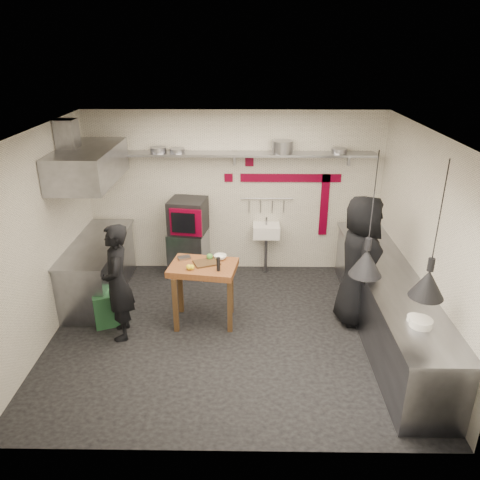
{
  "coord_description": "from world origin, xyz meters",
  "views": [
    {
      "loc": [
        0.2,
        -5.6,
        3.81
      ],
      "look_at": [
        0.12,
        0.3,
        1.29
      ],
      "focal_mm": 35.0,
      "sensor_mm": 36.0,
      "label": 1
    }
  ],
  "objects_px": {
    "oven_stand": "(189,253)",
    "chef_left": "(117,283)",
    "prep_table": "(204,293)",
    "chef_right": "(360,261)",
    "combi_oven": "(188,216)",
    "green_bin": "(107,307)"
  },
  "relations": [
    {
      "from": "combi_oven",
      "to": "prep_table",
      "type": "height_order",
      "value": "combi_oven"
    },
    {
      "from": "combi_oven",
      "to": "chef_left",
      "type": "relative_size",
      "value": 0.36
    },
    {
      "from": "green_bin",
      "to": "chef_left",
      "type": "relative_size",
      "value": 0.3
    },
    {
      "from": "oven_stand",
      "to": "chef_right",
      "type": "xyz_separation_m",
      "value": [
        2.6,
        -1.46,
        0.56
      ]
    },
    {
      "from": "green_bin",
      "to": "combi_oven",
      "type": "bearing_deg",
      "value": 56.68
    },
    {
      "from": "green_bin",
      "to": "chef_right",
      "type": "bearing_deg",
      "value": 1.96
    },
    {
      "from": "green_bin",
      "to": "prep_table",
      "type": "relative_size",
      "value": 0.54
    },
    {
      "from": "chef_right",
      "to": "green_bin",
      "type": "bearing_deg",
      "value": 96.86
    },
    {
      "from": "oven_stand",
      "to": "prep_table",
      "type": "height_order",
      "value": "prep_table"
    },
    {
      "from": "green_bin",
      "to": "prep_table",
      "type": "bearing_deg",
      "value": 2.22
    },
    {
      "from": "green_bin",
      "to": "chef_right",
      "type": "distance_m",
      "value": 3.69
    },
    {
      "from": "oven_stand",
      "to": "combi_oven",
      "type": "xyz_separation_m",
      "value": [
        0.02,
        -0.01,
        0.69
      ]
    },
    {
      "from": "prep_table",
      "to": "chef_right",
      "type": "distance_m",
      "value": 2.26
    },
    {
      "from": "combi_oven",
      "to": "green_bin",
      "type": "bearing_deg",
      "value": -114.0
    },
    {
      "from": "prep_table",
      "to": "chef_left",
      "type": "distance_m",
      "value": 1.24
    },
    {
      "from": "oven_stand",
      "to": "chef_left",
      "type": "distance_m",
      "value": 2.07
    },
    {
      "from": "green_bin",
      "to": "chef_right",
      "type": "height_order",
      "value": "chef_right"
    },
    {
      "from": "prep_table",
      "to": "combi_oven",
      "type": "bearing_deg",
      "value": 112.71
    },
    {
      "from": "combi_oven",
      "to": "chef_left",
      "type": "distance_m",
      "value": 2.04
    },
    {
      "from": "combi_oven",
      "to": "chef_right",
      "type": "distance_m",
      "value": 2.96
    },
    {
      "from": "chef_left",
      "to": "chef_right",
      "type": "relative_size",
      "value": 0.86
    },
    {
      "from": "chef_left",
      "to": "oven_stand",
      "type": "bearing_deg",
      "value": 146.94
    }
  ]
}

